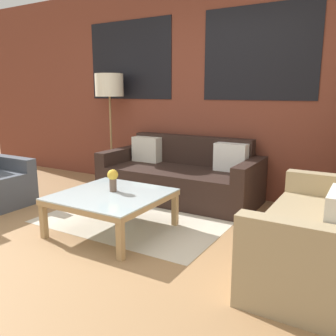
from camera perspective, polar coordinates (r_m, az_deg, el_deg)
name	(u,v)px	position (r m, az deg, el deg)	size (l,w,h in m)	color
ground_plane	(57,253)	(3.27, -17.34, -12.85)	(16.00, 16.00, 0.00)	#9E754C
wall_back_brick	(189,88)	(4.94, 3.39, 12.76)	(8.40, 0.09, 2.80)	brown
rug	(146,214)	(4.06, -3.56, -7.33)	(1.94, 1.72, 0.00)	beige
couch_dark	(180,177)	(4.56, 2.00, -1.48)	(2.01, 0.88, 0.78)	black
settee_vintage	(326,235)	(2.92, 24.05, -9.83)	(0.80, 1.55, 0.92)	tan
coffee_table	(112,199)	(3.51, -9.02, -4.87)	(0.98, 0.98, 0.39)	silver
floor_lamp	(109,89)	(5.28, -9.38, 12.39)	(0.40, 0.40, 1.61)	olive
flower_vase	(113,178)	(3.53, -8.84, -1.66)	(0.11, 0.11, 0.22)	brown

